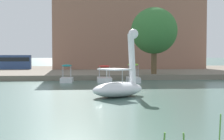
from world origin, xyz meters
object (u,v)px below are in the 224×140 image
object	(u,v)px
swan_boat	(119,84)
pedal_boat_red	(104,77)
parked_van	(15,62)
pedal_boat_lime	(133,77)
pedal_boat_teal	(67,78)
tree_broadleaf_behind_dock	(154,31)

from	to	relation	value
swan_boat	pedal_boat_red	distance (m)	10.25
pedal_boat_red	parked_van	world-z (taller)	parked_van
pedal_boat_lime	pedal_boat_teal	world-z (taller)	pedal_boat_lime
pedal_boat_red	pedal_boat_teal	xyz separation A→B (m)	(-3.23, -0.14, 0.02)
pedal_boat_teal	pedal_boat_lime	bearing A→B (deg)	-2.01
pedal_boat_teal	tree_broadleaf_behind_dock	world-z (taller)	tree_broadleaf_behind_dock
swan_boat	pedal_boat_lime	bearing A→B (deg)	76.51
swan_boat	tree_broadleaf_behind_dock	world-z (taller)	tree_broadleaf_behind_dock
pedal_boat_red	parked_van	xyz separation A→B (m)	(-10.70, 16.07, 1.09)
pedal_boat_teal	parked_van	xyz separation A→B (m)	(-7.47, 16.21, 1.07)
pedal_boat_lime	pedal_boat_red	world-z (taller)	pedal_boat_lime
pedal_boat_red	swan_boat	bearing A→B (deg)	-89.46
pedal_boat_lime	pedal_boat_teal	distance (m)	5.71
pedal_boat_red	tree_broadleaf_behind_dock	distance (m)	7.50
tree_broadleaf_behind_dock	parked_van	distance (m)	20.55
pedal_boat_teal	swan_boat	bearing A→B (deg)	-71.77
swan_boat	pedal_boat_teal	size ratio (longest dim) A/B	1.91
pedal_boat_red	tree_broadleaf_behind_dock	size ratio (longest dim) A/B	0.33
swan_boat	parked_van	xyz separation A→B (m)	(-10.80, 26.32, 0.80)
pedal_boat_lime	pedal_boat_red	distance (m)	2.50
pedal_boat_lime	swan_boat	bearing A→B (deg)	-103.49
pedal_boat_lime	tree_broadleaf_behind_dock	distance (m)	6.24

